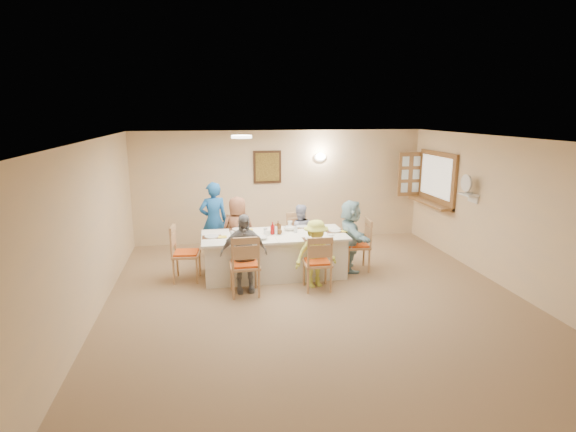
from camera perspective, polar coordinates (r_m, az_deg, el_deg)
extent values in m
plane|color=#97755A|center=(7.19, 3.59, -10.63)|extent=(7.00, 7.00, 0.00)
plane|color=beige|center=(10.15, -0.97, 3.78)|extent=(6.50, 0.00, 6.50)
plane|color=beige|center=(3.68, 17.16, -13.95)|extent=(6.50, 0.00, 6.50)
plane|color=beige|center=(6.81, -23.91, -2.00)|extent=(0.00, 7.00, 7.00)
plane|color=beige|center=(8.18, 26.43, 0.14)|extent=(0.00, 7.00, 7.00)
plane|color=white|center=(6.60, 3.90, 9.67)|extent=(7.00, 7.00, 0.00)
cube|color=black|center=(10.02, -2.65, 6.25)|extent=(0.62, 0.04, 0.72)
cube|color=black|center=(9.99, -2.63, 6.23)|extent=(0.52, 0.02, 0.62)
ellipsoid|color=white|center=(10.19, 4.12, 7.47)|extent=(0.26, 0.09, 0.18)
cylinder|color=white|center=(7.93, -5.92, 9.98)|extent=(0.36, 0.36, 0.05)
cube|color=brown|center=(10.11, 18.40, 4.51)|extent=(0.06, 1.50, 1.15)
cube|color=brown|center=(10.14, 17.59, 1.58)|extent=(0.30, 1.50, 0.05)
cube|color=brown|center=(10.67, 15.24, 5.14)|extent=(0.55, 0.04, 1.00)
cube|color=white|center=(8.94, 21.97, 2.53)|extent=(0.22, 0.36, 0.03)
cube|color=white|center=(8.13, -1.75, -4.91)|extent=(2.56, 1.08, 0.76)
imported|color=brown|center=(8.64, -6.36, -1.91)|extent=(0.81, 0.66, 1.34)
imported|color=#A3A6C6|center=(8.81, 1.46, -2.18)|extent=(0.62, 0.52, 1.14)
imported|color=gray|center=(7.34, -5.64, -4.73)|extent=(0.78, 0.36, 1.30)
imported|color=#E1EA57|center=(7.54, 3.53, -4.80)|extent=(0.92, 0.73, 1.16)
imported|color=#A0CAD4|center=(8.36, 7.92, -2.47)|extent=(1.25, 0.45, 1.33)
imported|color=#1C5DAD|center=(9.05, -9.43, -0.59)|extent=(0.73, 0.62, 1.56)
cube|color=#472B19|center=(7.55, -5.82, -3.34)|extent=(0.33, 0.24, 0.01)
cylinder|color=white|center=(7.55, -5.82, -3.27)|extent=(0.23, 0.23, 0.01)
cube|color=yellow|center=(7.52, -4.42, -3.33)|extent=(0.13, 0.13, 0.01)
cube|color=#472B19|center=(7.73, 3.10, -2.91)|extent=(0.33, 0.24, 0.01)
cylinder|color=white|center=(7.72, 3.10, -2.84)|extent=(0.25, 0.25, 0.02)
cube|color=yellow|center=(7.72, 4.49, -2.89)|extent=(0.14, 0.14, 0.01)
cube|color=#472B19|center=(8.36, -6.26, -1.73)|extent=(0.36, 0.27, 0.01)
cylinder|color=white|center=(8.36, -6.26, -1.67)|extent=(0.25, 0.25, 0.02)
cube|color=yellow|center=(8.32, -5.00, -1.72)|extent=(0.14, 0.14, 0.01)
cube|color=#472B19|center=(8.52, 1.82, -1.38)|extent=(0.35, 0.26, 0.01)
cylinder|color=white|center=(8.52, 1.82, -1.32)|extent=(0.22, 0.22, 0.01)
cube|color=yellow|center=(8.51, 3.08, -1.36)|extent=(0.14, 0.14, 0.01)
cube|color=#472B19|center=(7.94, -9.65, -2.64)|extent=(0.33, 0.25, 0.01)
cylinder|color=white|center=(7.94, -9.66, -2.57)|extent=(0.25, 0.25, 0.02)
cube|color=yellow|center=(7.89, -8.34, -2.64)|extent=(0.15, 0.15, 0.01)
cube|color=#472B19|center=(8.25, 5.96, -1.93)|extent=(0.33, 0.25, 0.01)
cylinder|color=white|center=(8.24, 5.96, -1.87)|extent=(0.22, 0.22, 0.01)
cube|color=yellow|center=(8.25, 7.26, -1.91)|extent=(0.14, 0.14, 0.01)
imported|color=white|center=(7.60, -7.12, -2.98)|extent=(0.14, 0.14, 0.08)
imported|color=white|center=(8.59, 0.24, -0.95)|extent=(0.16, 0.16, 0.09)
imported|color=white|center=(7.71, -3.31, -2.79)|extent=(0.26, 0.26, 0.05)
imported|color=white|center=(8.27, 0.16, -1.59)|extent=(0.25, 0.25, 0.07)
imported|color=#A50E0E|center=(7.98, -1.97, -1.57)|extent=(0.13, 0.13, 0.22)
imported|color=brown|center=(8.09, -1.27, -1.37)|extent=(0.10, 0.10, 0.22)
imported|color=brown|center=(8.00, -1.14, -1.84)|extent=(0.13, 0.13, 0.14)
cylinder|color=silver|center=(8.03, -2.88, -1.90)|extent=(0.07, 0.07, 0.11)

